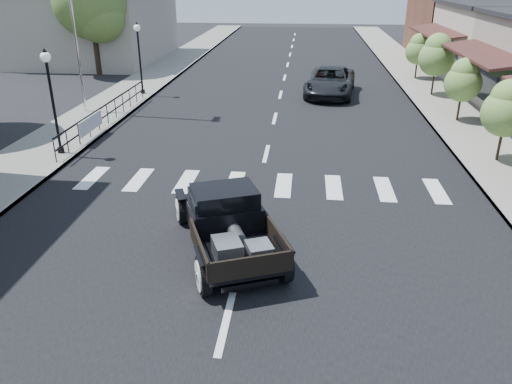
{
  "coord_description": "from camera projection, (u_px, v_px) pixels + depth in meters",
  "views": [
    {
      "loc": [
        1.37,
        -10.81,
        6.3
      ],
      "look_at": [
        0.19,
        1.16,
        1.0
      ],
      "focal_mm": 35.0,
      "sensor_mm": 36.0,
      "label": 1
    }
  ],
  "objects": [
    {
      "name": "low_building_left",
      "position": [
        94.0,
        26.0,
        38.34
      ],
      "size": [
        10.0,
        12.0,
        5.0
      ],
      "primitive_type": "cube",
      "color": "#A89E8D",
      "rests_on": "ground"
    },
    {
      "name": "small_tree_d",
      "position": [
        435.0,
        66.0,
        26.82
      ],
      "size": [
        1.88,
        1.88,
        3.14
      ],
      "primitive_type": null,
      "color": "#5C813B",
      "rests_on": "sidewalk_right"
    },
    {
      "name": "sidewalk_left",
      "position": [
        121.0,
        98.0,
        26.9
      ],
      "size": [
        3.0,
        80.0,
        0.15
      ],
      "primitive_type": "cube",
      "color": "gray",
      "rests_on": "ground"
    },
    {
      "name": "small_tree_c",
      "position": [
        462.0,
        91.0,
        22.14
      ],
      "size": [
        1.6,
        1.6,
        2.67
      ],
      "primitive_type": null,
      "color": "#5C813B",
      "rests_on": "sidewalk_right"
    },
    {
      "name": "second_car",
      "position": [
        330.0,
        82.0,
        27.62
      ],
      "size": [
        3.15,
        5.68,
        1.5
      ],
      "primitive_type": "imported",
      "rotation": [
        0.0,
        0.0,
        -0.12
      ],
      "color": "black",
      "rests_on": "ground"
    },
    {
      "name": "road_markings",
      "position": [
        272.0,
        131.0,
        21.61
      ],
      "size": [
        12.0,
        60.0,
        0.06
      ],
      "primitive_type": null,
      "color": "silver",
      "rests_on": "ground"
    },
    {
      "name": "road",
      "position": [
        278.0,
        103.0,
        26.16
      ],
      "size": [
        14.0,
        80.0,
        0.02
      ],
      "primitive_type": "cube",
      "color": "black",
      "rests_on": "ground"
    },
    {
      "name": "big_tree_far",
      "position": [
        93.0,
        20.0,
        32.24
      ],
      "size": [
        4.79,
        4.79,
        7.03
      ],
      "primitive_type": null,
      "color": "#506A2D",
      "rests_on": "ground"
    },
    {
      "name": "lamp_post_c",
      "position": [
        140.0,
        59.0,
        26.93
      ],
      "size": [
        0.36,
        0.36,
        3.78
      ],
      "primitive_type": null,
      "color": "black",
      "rests_on": "sidewalk_left"
    },
    {
      "name": "lamp_post_b",
      "position": [
        53.0,
        103.0,
        17.83
      ],
      "size": [
        0.36,
        0.36,
        3.78
      ],
      "primitive_type": null,
      "color": "black",
      "rests_on": "sidewalk_left"
    },
    {
      "name": "far_building_right",
      "position": [
        490.0,
        12.0,
        38.84
      ],
      "size": [
        11.0,
        10.0,
        7.0
      ],
      "primitive_type": "cube",
      "color": "brown",
      "rests_on": "ground"
    },
    {
      "name": "hotrod_pickup",
      "position": [
        227.0,
        221.0,
        12.02
      ],
      "size": [
        3.77,
        5.15,
        1.62
      ],
      "primitive_type": null,
      "rotation": [
        0.0,
        0.0,
        0.38
      ],
      "color": "black",
      "rests_on": "ground"
    },
    {
      "name": "banner",
      "position": [
        91.0,
        130.0,
        20.26
      ],
      "size": [
        0.04,
        2.2,
        0.6
      ],
      "primitive_type": null,
      "color": "silver",
      "rests_on": "sidewalk_left"
    },
    {
      "name": "small_tree_e",
      "position": [
        418.0,
        57.0,
        31.18
      ],
      "size": [
        1.58,
        1.58,
        2.64
      ],
      "primitive_type": null,
      "color": "#5C813B",
      "rests_on": "sidewalk_right"
    },
    {
      "name": "railing",
      "position": [
        107.0,
        112.0,
        22.01
      ],
      "size": [
        0.08,
        10.0,
        1.0
      ],
      "primitive_type": null,
      "color": "black",
      "rests_on": "sidewalk_left"
    },
    {
      "name": "small_tree_b",
      "position": [
        504.0,
        122.0,
        17.31
      ],
      "size": [
        1.66,
        1.66,
        2.76
      ],
      "primitive_type": null,
      "color": "#5C813B",
      "rests_on": "sidewalk_right"
    },
    {
      "name": "ground",
      "position": [
        244.0,
        247.0,
        12.5
      ],
      "size": [
        120.0,
        120.0,
        0.0
      ],
      "primitive_type": "plane",
      "color": "black",
      "rests_on": "ground"
    },
    {
      "name": "sidewalk_right",
      "position": [
        445.0,
        106.0,
        25.37
      ],
      "size": [
        3.0,
        80.0,
        0.15
      ],
      "primitive_type": "cube",
      "color": "gray",
      "rests_on": "ground"
    }
  ]
}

